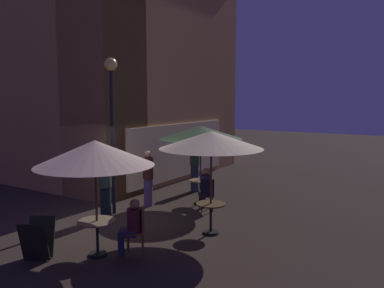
# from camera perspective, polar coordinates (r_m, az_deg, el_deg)

# --- Properties ---
(ground_plane) EXTENTS (60.00, 60.00, 0.00)m
(ground_plane) POSITION_cam_1_polar(r_m,az_deg,el_deg) (10.82, -10.34, -11.09)
(ground_plane) COLOR #30241E
(cafe_building) EXTENTS (8.97, 8.78, 9.63)m
(cafe_building) POSITION_cam_1_polar(r_m,az_deg,el_deg) (15.96, -12.53, 12.03)
(cafe_building) COLOR #B3814C
(cafe_building) RESTS_ON ground
(street_lamp_near_corner) EXTENTS (0.36, 0.36, 4.39)m
(street_lamp_near_corner) POSITION_cam_1_polar(r_m,az_deg,el_deg) (11.09, -11.69, 6.03)
(street_lamp_near_corner) COLOR black
(street_lamp_near_corner) RESTS_ON ground
(menu_sandwich_board) EXTENTS (0.82, 0.79, 0.83)m
(menu_sandwich_board) POSITION_cam_1_polar(r_m,az_deg,el_deg) (8.77, -21.68, -12.84)
(menu_sandwich_board) COLOR black
(menu_sandwich_board) RESTS_ON ground
(cafe_table_0) EXTENTS (0.68, 0.68, 0.76)m
(cafe_table_0) POSITION_cam_1_polar(r_m,az_deg,el_deg) (12.21, 1.24, -6.33)
(cafe_table_0) COLOR black
(cafe_table_0) RESTS_ON ground
(cafe_table_1) EXTENTS (0.80, 0.80, 0.76)m
(cafe_table_1) POSITION_cam_1_polar(r_m,az_deg,el_deg) (8.54, -13.73, -12.02)
(cafe_table_1) COLOR black
(cafe_table_1) RESTS_ON ground
(cafe_table_2) EXTENTS (0.72, 0.72, 0.76)m
(cafe_table_2) POSITION_cam_1_polar(r_m,az_deg,el_deg) (9.59, 2.77, -9.89)
(cafe_table_2) COLOR black
(cafe_table_2) RESTS_ON ground
(patio_umbrella_0) EXTENTS (2.56, 2.56, 2.45)m
(patio_umbrella_0) POSITION_cam_1_polar(r_m,az_deg,el_deg) (11.94, 1.26, 1.67)
(patio_umbrella_0) COLOR black
(patio_umbrella_0) RESTS_ON ground
(patio_umbrella_1) EXTENTS (2.43, 2.43, 2.44)m
(patio_umbrella_1) POSITION_cam_1_polar(r_m,az_deg,el_deg) (8.17, -14.04, -1.33)
(patio_umbrella_1) COLOR black
(patio_umbrella_1) RESTS_ON ground
(patio_umbrella_2) EXTENTS (2.49, 2.49, 2.52)m
(patio_umbrella_2) POSITION_cam_1_polar(r_m,az_deg,el_deg) (9.24, 2.83, 0.56)
(patio_umbrella_2) COLOR black
(patio_umbrella_2) RESTS_ON ground
(cafe_chair_0) EXTENTS (0.57, 0.57, 0.96)m
(cafe_chair_0) POSITION_cam_1_polar(r_m,az_deg,el_deg) (11.39, 2.15, -7.09)
(cafe_chair_0) COLOR black
(cafe_chair_0) RESTS_ON ground
(cafe_chair_1) EXTENTS (0.54, 0.54, 1.01)m
(cafe_chair_1) POSITION_cam_1_polar(r_m,az_deg,el_deg) (8.43, -7.71, -11.93)
(cafe_chair_1) COLOR brown
(cafe_chair_1) RESTS_ON ground
(patron_seated_0) EXTENTS (0.51, 0.50, 1.28)m
(patron_seated_0) POSITION_cam_1_polar(r_m,az_deg,el_deg) (11.50, 1.99, -6.20)
(patron_seated_0) COLOR #55221A
(patron_seated_0) RESTS_ON ground
(patron_seated_1) EXTENTS (0.49, 0.52, 1.20)m
(patron_seated_1) POSITION_cam_1_polar(r_m,az_deg,el_deg) (8.42, -8.74, -11.39)
(patron_seated_1) COLOR #29274B
(patron_seated_1) RESTS_ON ground
(patron_standing_2) EXTENTS (0.34, 0.34, 1.75)m
(patron_standing_2) POSITION_cam_1_polar(r_m,az_deg,el_deg) (13.73, 0.39, -3.36)
(patron_standing_2) COLOR #2A3247
(patron_standing_2) RESTS_ON ground
(patron_standing_3) EXTENTS (0.32, 0.32, 1.71)m
(patron_standing_3) POSITION_cam_1_polar(r_m,az_deg,el_deg) (11.98, -6.45, -4.98)
(patron_standing_3) COLOR #5A416F
(patron_standing_3) RESTS_ON ground
(patron_standing_4) EXTENTS (0.34, 0.34, 1.70)m
(patron_standing_4) POSITION_cam_1_polar(r_m,az_deg,el_deg) (10.86, -12.58, -6.39)
(patron_standing_4) COLOR black
(patron_standing_4) RESTS_ON ground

